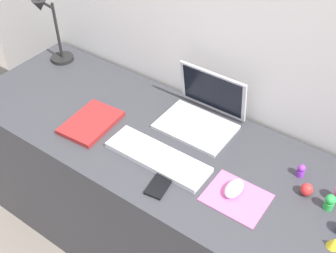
% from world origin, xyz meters
% --- Properties ---
extents(ground_plane, '(6.00, 6.00, 0.00)m').
position_xyz_m(ground_plane, '(0.00, 0.00, 0.00)').
color(ground_plane, slate).
extents(back_wall, '(2.99, 0.05, 1.54)m').
position_xyz_m(back_wall, '(0.00, 0.35, 0.77)').
color(back_wall, silver).
rests_on(back_wall, ground_plane).
extents(desk, '(1.79, 0.62, 0.74)m').
position_xyz_m(desk, '(0.00, 0.00, 0.37)').
color(desk, '#38383D').
rests_on(desk, ground_plane).
extents(laptop, '(0.30, 0.25, 0.21)m').
position_xyz_m(laptop, '(0.06, 0.19, 0.79)').
color(laptop, silver).
rests_on(laptop, desk).
extents(keyboard, '(0.41, 0.13, 0.02)m').
position_xyz_m(keyboard, '(0.04, -0.09, 0.75)').
color(keyboard, silver).
rests_on(keyboard, desk).
extents(mousepad, '(0.21, 0.17, 0.00)m').
position_xyz_m(mousepad, '(0.37, -0.08, 0.74)').
color(mousepad, pink).
rests_on(mousepad, desk).
extents(mouse, '(0.06, 0.10, 0.03)m').
position_xyz_m(mouse, '(0.35, -0.07, 0.76)').
color(mouse, silver).
rests_on(mouse, mousepad).
extents(cell_phone, '(0.08, 0.14, 0.01)m').
position_xyz_m(cell_phone, '(0.12, -0.19, 0.74)').
color(cell_phone, black).
rests_on(cell_phone, desk).
extents(desk_lamp, '(0.11, 0.16, 0.35)m').
position_xyz_m(desk_lamp, '(-0.76, 0.16, 0.90)').
color(desk_lamp, black).
rests_on(desk_lamp, desk).
extents(notebook_pad, '(0.19, 0.25, 0.02)m').
position_xyz_m(notebook_pad, '(-0.30, -0.09, 0.75)').
color(notebook_pad, maroon).
rests_on(notebook_pad, desk).
extents(toy_figurine_yellow, '(0.04, 0.04, 0.04)m').
position_xyz_m(toy_figurine_yellow, '(0.70, -0.08, 0.76)').
color(toy_figurine_yellow, yellow).
rests_on(toy_figurine_yellow, desk).
extents(toy_figurine_red, '(0.04, 0.04, 0.05)m').
position_xyz_m(toy_figurine_red, '(0.56, 0.07, 0.76)').
color(toy_figurine_red, red).
rests_on(toy_figurine_red, desk).
extents(toy_figurine_green, '(0.04, 0.04, 0.06)m').
position_xyz_m(toy_figurine_green, '(0.64, 0.06, 0.77)').
color(toy_figurine_green, green).
rests_on(toy_figurine_green, desk).
extents(toy_figurine_purple, '(0.03, 0.03, 0.05)m').
position_xyz_m(toy_figurine_purple, '(0.51, 0.14, 0.77)').
color(toy_figurine_purple, purple).
rests_on(toy_figurine_purple, desk).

